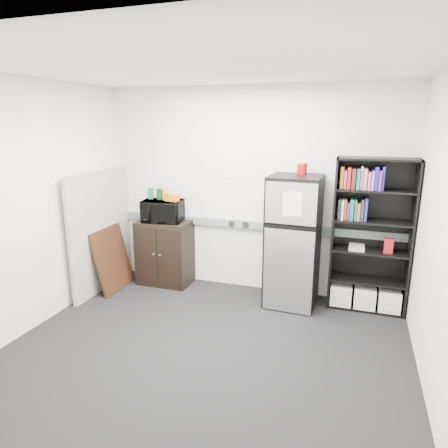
% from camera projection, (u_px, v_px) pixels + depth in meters
% --- Properties ---
extents(floor, '(4.00, 4.00, 0.00)m').
position_uv_depth(floor, '(204.00, 352.00, 4.01)').
color(floor, black).
rests_on(floor, ground).
extents(wall_back, '(4.00, 0.02, 2.70)m').
position_uv_depth(wall_back, '(251.00, 191.00, 5.28)').
color(wall_back, white).
rests_on(wall_back, floor).
extents(wall_right, '(0.02, 3.50, 2.70)m').
position_uv_depth(wall_right, '(445.00, 243.00, 3.05)').
color(wall_right, white).
rests_on(wall_right, floor).
extents(wall_left, '(0.02, 3.50, 2.70)m').
position_uv_depth(wall_left, '(29.00, 208.00, 4.28)').
color(wall_left, white).
rests_on(wall_left, floor).
extents(ceiling, '(4.00, 3.50, 0.02)m').
position_uv_depth(ceiling, '(200.00, 66.00, 3.33)').
color(ceiling, white).
rests_on(ceiling, wall_back).
extents(electrical_raceway, '(3.92, 0.05, 0.10)m').
position_uv_depth(electrical_raceway, '(250.00, 225.00, 5.36)').
color(electrical_raceway, slate).
rests_on(electrical_raceway, wall_back).
extents(wall_note, '(0.14, 0.00, 0.10)m').
position_uv_depth(wall_note, '(226.00, 175.00, 5.33)').
color(wall_note, white).
rests_on(wall_note, wall_back).
extents(bookshelf, '(0.90, 0.34, 1.85)m').
position_uv_depth(bookshelf, '(371.00, 237.00, 4.75)').
color(bookshelf, black).
rests_on(bookshelf, floor).
extents(cubicle_partition, '(0.06, 1.30, 1.62)m').
position_uv_depth(cubicle_partition, '(101.00, 231.00, 5.38)').
color(cubicle_partition, '#A09B8E').
rests_on(cubicle_partition, floor).
extents(cabinet, '(0.73, 0.49, 0.91)m').
position_uv_depth(cabinet, '(165.00, 252.00, 5.63)').
color(cabinet, black).
rests_on(cabinet, floor).
extents(microwave, '(0.59, 0.44, 0.30)m').
position_uv_depth(microwave, '(163.00, 211.00, 5.47)').
color(microwave, black).
rests_on(microwave, cabinet).
extents(snack_box_a, '(0.08, 0.06, 0.15)m').
position_uv_depth(snack_box_a, '(151.00, 194.00, 5.50)').
color(snack_box_a, '#18562D').
rests_on(snack_box_a, microwave).
extents(snack_box_b, '(0.08, 0.07, 0.15)m').
position_uv_depth(snack_box_b, '(160.00, 194.00, 5.46)').
color(snack_box_b, '#0D3C16').
rests_on(snack_box_b, microwave).
extents(snack_box_c, '(0.08, 0.06, 0.14)m').
position_uv_depth(snack_box_c, '(166.00, 195.00, 5.43)').
color(snack_box_c, orange).
rests_on(snack_box_c, microwave).
extents(snack_bag, '(0.20, 0.14, 0.10)m').
position_uv_depth(snack_bag, '(172.00, 197.00, 5.35)').
color(snack_bag, orange).
rests_on(snack_bag, microwave).
extents(refrigerator, '(0.63, 0.66, 1.63)m').
position_uv_depth(refrigerator, '(293.00, 242.00, 4.91)').
color(refrigerator, black).
rests_on(refrigerator, floor).
extents(coffee_can, '(0.13, 0.13, 0.17)m').
position_uv_depth(coffee_can, '(302.00, 167.00, 4.79)').
color(coffee_can, '#9E070A').
rests_on(coffee_can, refrigerator).
extents(framed_poster, '(0.24, 0.68, 0.85)m').
position_uv_depth(framed_poster, '(112.00, 258.00, 5.45)').
color(framed_poster, black).
rests_on(framed_poster, floor).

